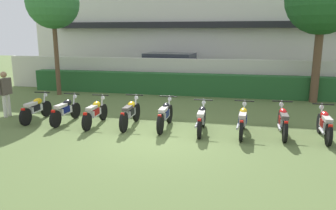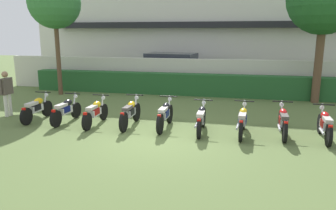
{
  "view_description": "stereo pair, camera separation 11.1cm",
  "coord_description": "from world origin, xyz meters",
  "px_view_note": "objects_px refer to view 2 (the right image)",
  "views": [
    {
      "loc": [
        2.18,
        -8.8,
        3.03
      ],
      "look_at": [
        0.0,
        1.32,
        0.72
      ],
      "focal_mm": 34.92,
      "sensor_mm": 36.0,
      "label": 1
    },
    {
      "loc": [
        2.28,
        -8.78,
        3.03
      ],
      "look_at": [
        0.0,
        1.32,
        0.72
      ],
      "focal_mm": 34.92,
      "sensor_mm": 36.0,
      "label": 2
    }
  ],
  "objects_px": {
    "motorcycle_in_row_0": "(37,108)",
    "motorcycle_in_row_3": "(130,113)",
    "motorcycle_in_row_7": "(283,121)",
    "motorcycle_in_row_6": "(243,120)",
    "tree_near_inspector": "(54,3)",
    "parked_car": "(174,70)",
    "motorcycle_in_row_5": "(201,118)",
    "motorcycle_in_row_2": "(95,112)",
    "motorcycle_in_row_8": "(325,125)",
    "inspector_person": "(6,90)",
    "motorcycle_in_row_1": "(66,110)",
    "motorcycle_in_row_4": "(165,114)"
  },
  "relations": [
    {
      "from": "motorcycle_in_row_3",
      "to": "inspector_person",
      "type": "distance_m",
      "value": 4.86
    },
    {
      "from": "motorcycle_in_row_6",
      "to": "inspector_person",
      "type": "xyz_separation_m",
      "value": [
        -8.43,
        0.42,
        0.53
      ]
    },
    {
      "from": "motorcycle_in_row_2",
      "to": "motorcycle_in_row_8",
      "type": "xyz_separation_m",
      "value": [
        7.08,
        0.02,
        0.01
      ]
    },
    {
      "from": "parked_car",
      "to": "inspector_person",
      "type": "relative_size",
      "value": 2.82
    },
    {
      "from": "parked_car",
      "to": "motorcycle_in_row_6",
      "type": "bearing_deg",
      "value": -58.15
    },
    {
      "from": "motorcycle_in_row_2",
      "to": "inspector_person",
      "type": "bearing_deg",
      "value": 83.48
    },
    {
      "from": "motorcycle_in_row_6",
      "to": "motorcycle_in_row_8",
      "type": "height_order",
      "value": "motorcycle_in_row_6"
    },
    {
      "from": "motorcycle_in_row_6",
      "to": "motorcycle_in_row_7",
      "type": "distance_m",
      "value": 1.18
    },
    {
      "from": "tree_near_inspector",
      "to": "parked_car",
      "type": "bearing_deg",
      "value": 35.95
    },
    {
      "from": "motorcycle_in_row_6",
      "to": "inspector_person",
      "type": "bearing_deg",
      "value": 90.72
    },
    {
      "from": "motorcycle_in_row_3",
      "to": "motorcycle_in_row_5",
      "type": "bearing_deg",
      "value": -94.87
    },
    {
      "from": "motorcycle_in_row_0",
      "to": "tree_near_inspector",
      "type": "bearing_deg",
      "value": 21.41
    },
    {
      "from": "motorcycle_in_row_5",
      "to": "motorcycle_in_row_8",
      "type": "bearing_deg",
      "value": -89.48
    },
    {
      "from": "motorcycle_in_row_2",
      "to": "motorcycle_in_row_8",
      "type": "height_order",
      "value": "motorcycle_in_row_8"
    },
    {
      "from": "motorcycle_in_row_3",
      "to": "inspector_person",
      "type": "bearing_deg",
      "value": 86.33
    },
    {
      "from": "motorcycle_in_row_6",
      "to": "motorcycle_in_row_7",
      "type": "xyz_separation_m",
      "value": [
        1.17,
        0.18,
        -0.0
      ]
    },
    {
      "from": "motorcycle_in_row_8",
      "to": "inspector_person",
      "type": "bearing_deg",
      "value": 90.17
    },
    {
      "from": "motorcycle_in_row_4",
      "to": "motorcycle_in_row_8",
      "type": "distance_m",
      "value": 4.74
    },
    {
      "from": "motorcycle_in_row_8",
      "to": "motorcycle_in_row_1",
      "type": "bearing_deg",
      "value": 91.7
    },
    {
      "from": "motorcycle_in_row_5",
      "to": "motorcycle_in_row_6",
      "type": "relative_size",
      "value": 0.96
    },
    {
      "from": "tree_near_inspector",
      "to": "motorcycle_in_row_3",
      "type": "bearing_deg",
      "value": -41.25
    },
    {
      "from": "motorcycle_in_row_0",
      "to": "motorcycle_in_row_6",
      "type": "distance_m",
      "value": 7.04
    },
    {
      "from": "motorcycle_in_row_0",
      "to": "motorcycle_in_row_3",
      "type": "height_order",
      "value": "motorcycle_in_row_3"
    },
    {
      "from": "parked_car",
      "to": "tree_near_inspector",
      "type": "distance_m",
      "value": 7.1
    },
    {
      "from": "motorcycle_in_row_0",
      "to": "motorcycle_in_row_3",
      "type": "relative_size",
      "value": 0.91
    },
    {
      "from": "motorcycle_in_row_5",
      "to": "motorcycle_in_row_7",
      "type": "height_order",
      "value": "motorcycle_in_row_7"
    },
    {
      "from": "motorcycle_in_row_3",
      "to": "motorcycle_in_row_8",
      "type": "distance_m",
      "value": 5.9
    },
    {
      "from": "parked_car",
      "to": "motorcycle_in_row_4",
      "type": "height_order",
      "value": "parked_car"
    },
    {
      "from": "motorcycle_in_row_7",
      "to": "inspector_person",
      "type": "relative_size",
      "value": 1.14
    },
    {
      "from": "motorcycle_in_row_0",
      "to": "motorcycle_in_row_7",
      "type": "height_order",
      "value": "motorcycle_in_row_7"
    },
    {
      "from": "motorcycle_in_row_3",
      "to": "inspector_person",
      "type": "height_order",
      "value": "inspector_person"
    },
    {
      "from": "motorcycle_in_row_4",
      "to": "motorcycle_in_row_0",
      "type": "bearing_deg",
      "value": 91.06
    },
    {
      "from": "motorcycle_in_row_5",
      "to": "motorcycle_in_row_7",
      "type": "xyz_separation_m",
      "value": [
        2.4,
        0.19,
        0.01
      ]
    },
    {
      "from": "parked_car",
      "to": "motorcycle_in_row_5",
      "type": "bearing_deg",
      "value": -65.47
    },
    {
      "from": "motorcycle_in_row_1",
      "to": "motorcycle_in_row_7",
      "type": "height_order",
      "value": "motorcycle_in_row_7"
    },
    {
      "from": "tree_near_inspector",
      "to": "motorcycle_in_row_7",
      "type": "height_order",
      "value": "tree_near_inspector"
    },
    {
      "from": "motorcycle_in_row_1",
      "to": "motorcycle_in_row_2",
      "type": "relative_size",
      "value": 0.95
    },
    {
      "from": "motorcycle_in_row_0",
      "to": "motorcycle_in_row_6",
      "type": "xyz_separation_m",
      "value": [
        7.03,
        -0.13,
        0.01
      ]
    },
    {
      "from": "motorcycle_in_row_0",
      "to": "inspector_person",
      "type": "xyz_separation_m",
      "value": [
        -1.39,
        0.3,
        0.54
      ]
    },
    {
      "from": "motorcycle_in_row_3",
      "to": "motorcycle_in_row_5",
      "type": "xyz_separation_m",
      "value": [
        2.36,
        -0.18,
        -0.01
      ]
    },
    {
      "from": "motorcycle_in_row_0",
      "to": "motorcycle_in_row_7",
      "type": "distance_m",
      "value": 8.2
    },
    {
      "from": "motorcycle_in_row_1",
      "to": "motorcycle_in_row_8",
      "type": "relative_size",
      "value": 1.0
    },
    {
      "from": "parked_car",
      "to": "motorcycle_in_row_8",
      "type": "bearing_deg",
      "value": -46.35
    },
    {
      "from": "parked_car",
      "to": "motorcycle_in_row_2",
      "type": "xyz_separation_m",
      "value": [
        -0.92,
        -8.38,
        -0.5
      ]
    },
    {
      "from": "motorcycle_in_row_1",
      "to": "motorcycle_in_row_4",
      "type": "distance_m",
      "value": 3.47
    },
    {
      "from": "motorcycle_in_row_6",
      "to": "motorcycle_in_row_0",
      "type": "bearing_deg",
      "value": 92.57
    },
    {
      "from": "motorcycle_in_row_8",
      "to": "motorcycle_in_row_0",
      "type": "bearing_deg",
      "value": 91.71
    },
    {
      "from": "motorcycle_in_row_2",
      "to": "motorcycle_in_row_6",
      "type": "height_order",
      "value": "motorcycle_in_row_6"
    },
    {
      "from": "tree_near_inspector",
      "to": "motorcycle_in_row_2",
      "type": "distance_m",
      "value": 7.41
    },
    {
      "from": "motorcycle_in_row_1",
      "to": "motorcycle_in_row_4",
      "type": "bearing_deg",
      "value": -86.43
    }
  ]
}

